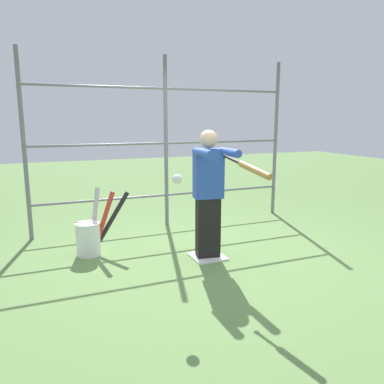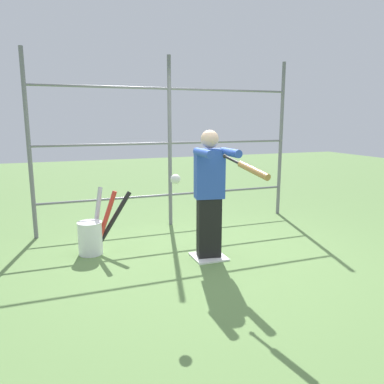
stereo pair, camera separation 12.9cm
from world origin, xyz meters
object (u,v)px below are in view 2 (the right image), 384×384
Objects in this scene: batter at (210,191)px; baseball_bat_swinging at (249,168)px; bat_bucket at (93,234)px; softball_in_flight at (175,179)px.

batter is 1.96× the size of baseball_bat_swinging.
baseball_bat_swinging is at bearing 131.42° from bat_bucket.
baseball_bat_swinging is 8.38× the size of softball_in_flight.
batter is 16.45× the size of softball_in_flight.
softball_in_flight is at bearing 115.87° from bat_bucket.
bat_bucket is at bearing -26.92° from batter.
batter is at bearing 153.08° from bat_bucket.
baseball_bat_swinging is 0.98× the size of bat_bucket.
bat_bucket is at bearing -48.58° from baseball_bat_swinging.
softball_in_flight is 0.12× the size of bat_bucket.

